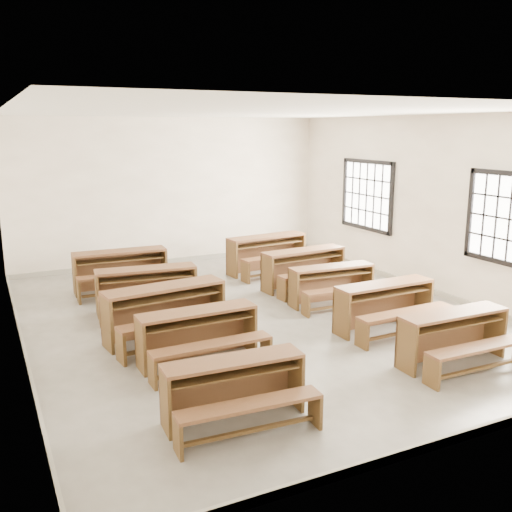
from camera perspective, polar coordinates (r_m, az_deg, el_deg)
name	(u,v)px	position (r m, az deg, el deg)	size (l,w,h in m)	color
room	(261,183)	(8.81, 0.53, 7.33)	(8.50, 8.50, 3.20)	gray
desk_set_0	(235,386)	(5.98, -2.10, -12.85)	(1.51, 0.84, 0.66)	brown
desk_set_1	(199,333)	(7.40, -5.73, -7.62)	(1.56, 0.83, 0.70)	brown
desk_set_2	(166,309)	(8.22, -8.95, -5.24)	(1.83, 1.09, 0.78)	brown
desk_set_3	(147,287)	(9.52, -10.84, -3.03)	(1.71, 1.02, 0.73)	brown
desk_set_4	(121,268)	(10.82, -13.35, -1.16)	(1.72, 0.95, 0.76)	brown
desk_set_5	(455,334)	(7.75, 19.30, -7.40)	(1.53, 0.81, 0.68)	brown
desk_set_6	(386,303)	(8.74, 12.89, -4.60)	(1.61, 0.86, 0.71)	brown
desk_set_7	(333,282)	(9.84, 7.68, -2.61)	(1.53, 0.86, 0.67)	brown
desk_set_8	(305,266)	(10.75, 4.91, -1.01)	(1.70, 0.97, 0.74)	brown
desk_set_9	(268,251)	(11.92, 1.21, 0.49)	(1.81, 1.08, 0.78)	brown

